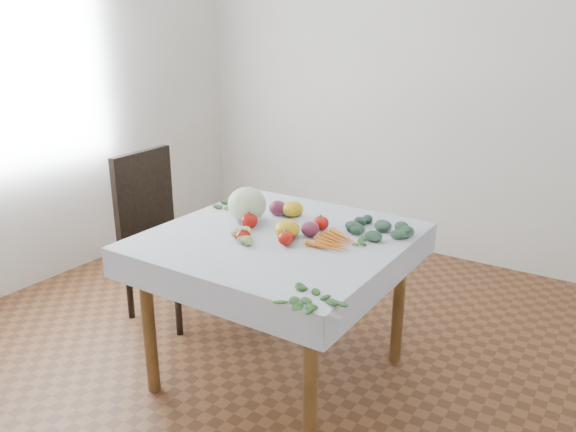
# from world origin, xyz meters

# --- Properties ---
(ground) EXTENTS (4.00, 4.00, 0.00)m
(ground) POSITION_xyz_m (0.00, 0.00, 0.00)
(ground) COLOR brown
(back_wall) EXTENTS (4.00, 0.04, 2.70)m
(back_wall) POSITION_xyz_m (0.00, 2.00, 1.35)
(back_wall) COLOR white
(back_wall) RESTS_ON ground
(left_wall) EXTENTS (0.04, 4.00, 2.70)m
(left_wall) POSITION_xyz_m (-2.00, 0.00, 1.35)
(left_wall) COLOR white
(left_wall) RESTS_ON ground
(table) EXTENTS (1.00, 1.00, 0.75)m
(table) POSITION_xyz_m (0.00, 0.00, 0.65)
(table) COLOR brown
(table) RESTS_ON ground
(tablecloth) EXTENTS (1.12, 1.12, 0.01)m
(tablecloth) POSITION_xyz_m (0.00, 0.00, 0.75)
(tablecloth) COLOR white
(tablecloth) RESTS_ON table
(chair) EXTENTS (0.46, 0.46, 0.99)m
(chair) POSITION_xyz_m (-0.99, 0.19, 0.57)
(chair) COLOR black
(chair) RESTS_ON ground
(cabbage) EXTENTS (0.20, 0.20, 0.17)m
(cabbage) POSITION_xyz_m (-0.24, 0.08, 0.84)
(cabbage) COLOR silver
(cabbage) RESTS_ON tablecloth
(tomato_a) EXTENTS (0.08, 0.08, 0.07)m
(tomato_a) POSITION_xyz_m (0.13, 0.16, 0.79)
(tomato_a) COLOR #B6120C
(tomato_a) RESTS_ON tablecloth
(tomato_b) EXTENTS (0.09, 0.09, 0.06)m
(tomato_b) POSITION_xyz_m (0.10, -0.09, 0.79)
(tomato_b) COLOR #B6120C
(tomato_b) RESTS_ON tablecloth
(tomato_c) EXTENTS (0.09, 0.09, 0.07)m
(tomato_c) POSITION_xyz_m (-0.17, -0.00, 0.79)
(tomato_c) COLOR #B6120C
(tomato_c) RESTS_ON tablecloth
(tomato_d) EXTENTS (0.08, 0.08, 0.06)m
(tomato_d) POSITION_xyz_m (-0.07, -0.18, 0.79)
(tomato_d) COLOR #B6120C
(tomato_d) RESTS_ON tablecloth
(heirloom_back) EXTENTS (0.12, 0.12, 0.08)m
(heirloom_back) POSITION_xyz_m (-0.09, 0.26, 0.79)
(heirloom_back) COLOR gold
(heirloom_back) RESTS_ON tablecloth
(heirloom_front) EXTENTS (0.14, 0.14, 0.08)m
(heirloom_front) POSITION_xyz_m (0.05, -0.01, 0.80)
(heirloom_front) COLOR gold
(heirloom_front) RESTS_ON tablecloth
(onion_a) EXTENTS (0.09, 0.09, 0.08)m
(onion_a) POSITION_xyz_m (-0.17, 0.24, 0.79)
(onion_a) COLOR #56183A
(onion_a) RESTS_ON tablecloth
(onion_b) EXTENTS (0.11, 0.11, 0.07)m
(onion_b) POSITION_xyz_m (0.13, 0.06, 0.79)
(onion_b) COLOR #56183A
(onion_b) RESTS_ON tablecloth
(tomatillo_cluster) EXTENTS (0.17, 0.11, 0.05)m
(tomatillo_cluster) POSITION_xyz_m (-0.08, -0.15, 0.78)
(tomatillo_cluster) COLOR #C3D87C
(tomatillo_cluster) RESTS_ON tablecloth
(carrot_bunch) EXTENTS (0.20, 0.23, 0.03)m
(carrot_bunch) POSITION_xyz_m (0.29, 0.03, 0.77)
(carrot_bunch) COLOR orange
(carrot_bunch) RESTS_ON tablecloth
(kale_bunch) EXTENTS (0.30, 0.23, 0.04)m
(kale_bunch) POSITION_xyz_m (0.39, 0.28, 0.78)
(kale_bunch) COLOR #365946
(kale_bunch) RESTS_ON tablecloth
(basil_bunch) EXTENTS (0.23, 0.19, 0.01)m
(basil_bunch) POSITION_xyz_m (0.48, -0.48, 0.76)
(basil_bunch) COLOR #27531A
(basil_bunch) RESTS_ON tablecloth
(dill_bunch) EXTENTS (0.22, 0.17, 0.02)m
(dill_bunch) POSITION_xyz_m (-0.42, 0.23, 0.77)
(dill_bunch) COLOR #3B6C31
(dill_bunch) RESTS_ON tablecloth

